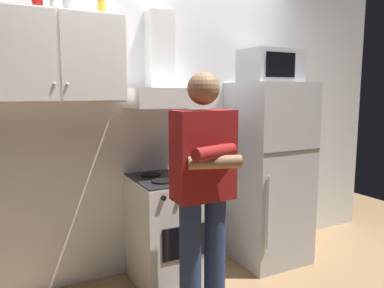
{
  "coord_description": "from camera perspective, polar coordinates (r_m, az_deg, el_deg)",
  "views": [
    {
      "loc": [
        -1.19,
        -2.35,
        1.52
      ],
      "look_at": [
        0.0,
        0.0,
        1.15
      ],
      "focal_mm": 34.79,
      "sensor_mm": 36.0,
      "label": 1
    }
  ],
  "objects": [
    {
      "name": "stove_oven",
      "position": [
        3.04,
        -3.05,
        -12.98
      ],
      "size": [
        0.6,
        0.62,
        0.87
      ],
      "color": "white",
      "rests_on": "ground_plane"
    },
    {
      "name": "back_wall_tiled",
      "position": [
        3.18,
        -4.92,
        4.91
      ],
      "size": [
        4.8,
        0.1,
        2.7
      ],
      "primitive_type": "cube",
      "color": "white",
      "rests_on": "ground_plane"
    },
    {
      "name": "person_standing",
      "position": [
        2.35,
        1.78,
        -7.26
      ],
      "size": [
        0.38,
        0.33,
        1.64
      ],
      "color": "navy",
      "rests_on": "ground_plane"
    },
    {
      "name": "upper_cabinet",
      "position": [
        2.75,
        -20.17,
        12.31
      ],
      "size": [
        0.9,
        0.37,
        0.6
      ],
      "color": "white"
    },
    {
      "name": "refrigerator",
      "position": [
        3.41,
        11.68,
        -4.35
      ],
      "size": [
        0.6,
        0.62,
        1.6
      ],
      "color": "silver",
      "rests_on": "ground_plane"
    },
    {
      "name": "range_hood",
      "position": [
        2.95,
        -4.23,
        9.48
      ],
      "size": [
        0.6,
        0.44,
        0.75
      ],
      "color": "white"
    },
    {
      "name": "microwave",
      "position": [
        3.36,
        11.94,
        11.59
      ],
      "size": [
        0.48,
        0.37,
        0.28
      ],
      "color": "#B7BABF",
      "rests_on": "refrigerator"
    },
    {
      "name": "bottle_canister_steel",
      "position": [
        2.87,
        -18.34,
        20.28
      ],
      "size": [
        0.09,
        0.09,
        0.21
      ],
      "color": "#B2B5BA",
      "rests_on": "upper_cabinet"
    },
    {
      "name": "bottle_spice_jar",
      "position": [
        2.88,
        -13.69,
        19.64
      ],
      "size": [
        0.06,
        0.06,
        0.14
      ],
      "color": "gold",
      "rests_on": "upper_cabinet"
    }
  ]
}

